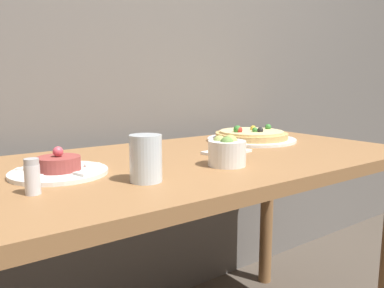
# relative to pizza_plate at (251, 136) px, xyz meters

# --- Properties ---
(dining_table) EXTENTS (1.42, 0.70, 0.74)m
(dining_table) POSITION_rel_pizza_plate_xyz_m (-0.37, -0.13, -0.12)
(dining_table) COLOR olive
(dining_table) RESTS_ON ground_plane
(pizza_plate) EXTENTS (0.34, 0.34, 0.06)m
(pizza_plate) POSITION_rel_pizza_plate_xyz_m (0.00, 0.00, 0.00)
(pizza_plate) COLOR white
(pizza_plate) RESTS_ON dining_table
(tartare_plate) EXTENTS (0.23, 0.23, 0.07)m
(tartare_plate) POSITION_rel_pizza_plate_xyz_m (-0.76, -0.12, -0.00)
(tartare_plate) COLOR white
(tartare_plate) RESTS_ON dining_table
(small_bowl) EXTENTS (0.10, 0.10, 0.08)m
(small_bowl) POSITION_rel_pizza_plate_xyz_m (-0.36, -0.28, 0.02)
(small_bowl) COLOR white
(small_bowl) RESTS_ON dining_table
(drinking_glass) EXTENTS (0.07, 0.07, 0.11)m
(drinking_glass) POSITION_rel_pizza_plate_xyz_m (-0.62, -0.30, 0.03)
(drinking_glass) COLOR silver
(drinking_glass) RESTS_ON dining_table
(napkin) EXTENTS (0.16, 0.11, 0.01)m
(napkin) POSITION_rel_pizza_plate_xyz_m (-0.25, -0.14, -0.01)
(napkin) COLOR white
(napkin) RESTS_ON dining_table
(salt_shaker) EXTENTS (0.03, 0.03, 0.07)m
(salt_shaker) POSITION_rel_pizza_plate_xyz_m (-0.85, -0.26, 0.02)
(salt_shaker) COLOR silver
(salt_shaker) RESTS_ON dining_table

